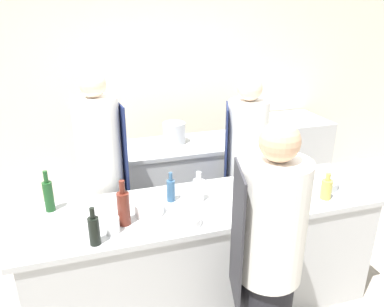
# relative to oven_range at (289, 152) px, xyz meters

# --- Properties ---
(ground_plane) EXTENTS (16.00, 16.00, 0.00)m
(ground_plane) POSITION_rel_oven_range_xyz_m (-1.74, -1.71, -0.45)
(ground_plane) COLOR #A89E8E
(wall_back) EXTENTS (8.00, 0.06, 2.80)m
(wall_back) POSITION_rel_oven_range_xyz_m (-1.74, 0.42, 0.95)
(wall_back) COLOR silver
(wall_back) RESTS_ON ground_plane
(prep_counter) EXTENTS (2.60, 0.72, 0.91)m
(prep_counter) POSITION_rel_oven_range_xyz_m (-1.74, -1.71, 0.00)
(prep_counter) COLOR #B7BABC
(prep_counter) RESTS_ON ground_plane
(pass_counter) EXTENTS (1.87, 0.63, 0.91)m
(pass_counter) POSITION_rel_oven_range_xyz_m (-1.41, -0.48, 0.00)
(pass_counter) COLOR #B7BABC
(pass_counter) RESTS_ON ground_plane
(oven_range) EXTENTS (0.80, 0.74, 0.91)m
(oven_range) POSITION_rel_oven_range_xyz_m (0.00, 0.00, 0.00)
(oven_range) COLOR #B7BABC
(oven_range) RESTS_ON ground_plane
(chef_at_prep_near) EXTENTS (0.42, 0.41, 1.70)m
(chef_at_prep_near) POSITION_rel_oven_range_xyz_m (-1.61, -2.39, 0.40)
(chef_at_prep_near) COLOR black
(chef_at_prep_near) RESTS_ON ground_plane
(chef_at_stove) EXTENTS (0.38, 0.36, 1.79)m
(chef_at_stove) POSITION_rel_oven_range_xyz_m (-2.42, -1.11, 0.45)
(chef_at_stove) COLOR black
(chef_at_stove) RESTS_ON ground_plane
(chef_at_pass_far) EXTENTS (0.42, 0.41, 1.68)m
(chef_at_pass_far) POSITION_rel_oven_range_xyz_m (-1.15, -1.10, 0.39)
(chef_at_pass_far) COLOR black
(chef_at_pass_far) RESTS_ON ground_plane
(bottle_olive_oil) EXTENTS (0.07, 0.07, 0.24)m
(bottle_olive_oil) POSITION_rel_oven_range_xyz_m (-2.54, -1.98, 0.55)
(bottle_olive_oil) COLOR black
(bottle_olive_oil) RESTS_ON prep_counter
(bottle_vinegar) EXTENTS (0.08, 0.08, 0.23)m
(bottle_vinegar) POSITION_rel_oven_range_xyz_m (-1.78, -1.66, 0.54)
(bottle_vinegar) COLOR silver
(bottle_vinegar) RESTS_ON prep_counter
(bottle_wine) EXTENTS (0.08, 0.08, 0.31)m
(bottle_wine) POSITION_rel_oven_range_xyz_m (-2.34, -1.81, 0.58)
(bottle_wine) COLOR #5B2319
(bottle_wine) RESTS_ON prep_counter
(bottle_cooking_oil) EXTENTS (0.07, 0.07, 0.30)m
(bottle_cooking_oil) POSITION_rel_oven_range_xyz_m (-2.80, -1.49, 0.57)
(bottle_cooking_oil) COLOR #19471E
(bottle_cooking_oil) RESTS_ON prep_counter
(bottle_sauce) EXTENTS (0.08, 0.08, 0.20)m
(bottle_sauce) POSITION_rel_oven_range_xyz_m (-0.88, -1.91, 0.54)
(bottle_sauce) COLOR #B2A84C
(bottle_sauce) RESTS_ON prep_counter
(bottle_water) EXTENTS (0.06, 0.06, 0.22)m
(bottle_water) POSITION_rel_oven_range_xyz_m (-1.98, -1.60, 0.54)
(bottle_water) COLOR #2D5175
(bottle_water) RESTS_ON prep_counter
(bowl_mixing_large) EXTENTS (0.24, 0.24, 0.06)m
(bowl_mixing_large) POSITION_rel_oven_range_xyz_m (-0.79, -1.74, 0.49)
(bowl_mixing_large) COLOR #B7BABC
(bowl_mixing_large) RESTS_ON prep_counter
(bowl_prep_small) EXTENTS (0.20, 0.20, 0.08)m
(bowl_prep_small) POSITION_rel_oven_range_xyz_m (-2.16, -1.73, 0.50)
(bowl_prep_small) COLOR white
(bowl_prep_small) RESTS_ON prep_counter
(bowl_ceramic_blue) EXTENTS (0.16, 0.16, 0.06)m
(bowl_ceramic_blue) POSITION_rel_oven_range_xyz_m (-1.94, -1.94, 0.48)
(bowl_ceramic_blue) COLOR white
(bowl_ceramic_blue) RESTS_ON prep_counter
(cup) EXTENTS (0.10, 0.10, 0.10)m
(cup) POSITION_rel_oven_range_xyz_m (-2.43, -1.88, 0.50)
(cup) COLOR white
(cup) RESTS_ON prep_counter
(cutting_board) EXTENTS (0.33, 0.22, 0.01)m
(cutting_board) POSITION_rel_oven_range_xyz_m (-1.09, -1.57, 0.46)
(cutting_board) COLOR tan
(cutting_board) RESTS_ON prep_counter
(stockpot) EXTENTS (0.23, 0.23, 0.22)m
(stockpot) POSITION_rel_oven_range_xyz_m (-1.64, -0.42, 0.56)
(stockpot) COLOR #B7BABC
(stockpot) RESTS_ON pass_counter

